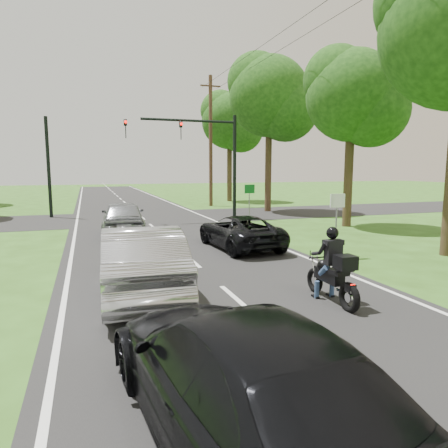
{
  "coord_description": "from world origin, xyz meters",
  "views": [
    {
      "loc": [
        -3.11,
        -8.2,
        2.95
      ],
      "look_at": [
        0.75,
        3.0,
        1.3
      ],
      "focal_mm": 32.0,
      "sensor_mm": 36.0,
      "label": 1
    }
  ],
  "objects_px": {
    "dark_suv": "(239,231)",
    "silver_suv": "(123,217)",
    "motorcycle_rider": "(333,273)",
    "dark_car_behind": "(240,375)",
    "traffic_signal": "(204,147)",
    "sign_green": "(249,195)",
    "silver_sedan": "(141,261)",
    "sign_white": "(337,210)",
    "utility_pole_far": "(211,141)"
  },
  "relations": [
    {
      "from": "silver_sedan",
      "to": "sign_green",
      "type": "relative_size",
      "value": 2.31
    },
    {
      "from": "utility_pole_far",
      "to": "dark_car_behind",
      "type": "bearing_deg",
      "value": -106.5
    },
    {
      "from": "dark_suv",
      "to": "sign_white",
      "type": "bearing_deg",
      "value": 130.77
    },
    {
      "from": "utility_pole_far",
      "to": "dark_suv",
      "type": "bearing_deg",
      "value": -103.58
    },
    {
      "from": "dark_car_behind",
      "to": "utility_pole_far",
      "type": "xyz_separation_m",
      "value": [
        7.84,
        26.45,
        4.34
      ]
    },
    {
      "from": "silver_sedan",
      "to": "traffic_signal",
      "type": "xyz_separation_m",
      "value": [
        5.32,
        12.97,
        3.32
      ]
    },
    {
      "from": "silver_sedan",
      "to": "utility_pole_far",
      "type": "relative_size",
      "value": 0.49
    },
    {
      "from": "sign_green",
      "to": "dark_suv",
      "type": "bearing_deg",
      "value": -116.16
    },
    {
      "from": "sign_green",
      "to": "sign_white",
      "type": "bearing_deg",
      "value": -91.43
    },
    {
      "from": "dark_car_behind",
      "to": "sign_white",
      "type": "height_order",
      "value": "sign_white"
    },
    {
      "from": "silver_suv",
      "to": "sign_white",
      "type": "distance_m",
      "value": 9.42
    },
    {
      "from": "sign_white",
      "to": "motorcycle_rider",
      "type": "bearing_deg",
      "value": -125.31
    },
    {
      "from": "silver_sedan",
      "to": "dark_car_behind",
      "type": "relative_size",
      "value": 0.97
    },
    {
      "from": "silver_suv",
      "to": "sign_white",
      "type": "bearing_deg",
      "value": 136.54
    },
    {
      "from": "dark_suv",
      "to": "utility_pole_far",
      "type": "height_order",
      "value": "utility_pole_far"
    },
    {
      "from": "dark_car_behind",
      "to": "sign_green",
      "type": "distance_m",
      "value": 16.78
    },
    {
      "from": "utility_pole_far",
      "to": "sign_white",
      "type": "distance_m",
      "value": 19.39
    },
    {
      "from": "sign_white",
      "to": "traffic_signal",
      "type": "bearing_deg",
      "value": 97.05
    },
    {
      "from": "sign_green",
      "to": "silver_sedan",
      "type": "bearing_deg",
      "value": -124.63
    },
    {
      "from": "motorcycle_rider",
      "to": "traffic_signal",
      "type": "distance_m",
      "value": 15.36
    },
    {
      "from": "silver_sedan",
      "to": "sign_white",
      "type": "height_order",
      "value": "sign_white"
    },
    {
      "from": "motorcycle_rider",
      "to": "silver_sedan",
      "type": "relative_size",
      "value": 0.4
    },
    {
      "from": "motorcycle_rider",
      "to": "sign_white",
      "type": "xyz_separation_m",
      "value": [
        2.75,
        3.88,
        0.92
      ]
    },
    {
      "from": "silver_sedan",
      "to": "sign_white",
      "type": "xyz_separation_m",
      "value": [
        6.68,
        1.96,
        0.78
      ]
    },
    {
      "from": "dark_suv",
      "to": "sign_white",
      "type": "relative_size",
      "value": 2.07
    },
    {
      "from": "silver_sedan",
      "to": "silver_suv",
      "type": "bearing_deg",
      "value": -89.1
    },
    {
      "from": "traffic_signal",
      "to": "dark_suv",
      "type": "bearing_deg",
      "value": -97.51
    },
    {
      "from": "silver_sedan",
      "to": "sign_green",
      "type": "bearing_deg",
      "value": -121.41
    },
    {
      "from": "silver_suv",
      "to": "sign_green",
      "type": "distance_m",
      "value": 6.65
    },
    {
      "from": "dark_car_behind",
      "to": "traffic_signal",
      "type": "distance_m",
      "value": 19.41
    },
    {
      "from": "motorcycle_rider",
      "to": "silver_sedan",
      "type": "height_order",
      "value": "motorcycle_rider"
    },
    {
      "from": "motorcycle_rider",
      "to": "traffic_signal",
      "type": "height_order",
      "value": "traffic_signal"
    },
    {
      "from": "traffic_signal",
      "to": "silver_suv",
      "type": "bearing_deg",
      "value": -140.53
    },
    {
      "from": "silver_sedan",
      "to": "dark_car_behind",
      "type": "distance_m",
      "value": 5.48
    },
    {
      "from": "sign_white",
      "to": "dark_car_behind",
      "type": "bearing_deg",
      "value": -130.45
    },
    {
      "from": "dark_suv",
      "to": "silver_suv",
      "type": "xyz_separation_m",
      "value": [
        -3.84,
        4.39,
        0.17
      ]
    },
    {
      "from": "silver_sedan",
      "to": "sign_white",
      "type": "bearing_deg",
      "value": -160.43
    },
    {
      "from": "dark_suv",
      "to": "silver_sedan",
      "type": "relative_size",
      "value": 0.9
    },
    {
      "from": "dark_suv",
      "to": "silver_suv",
      "type": "relative_size",
      "value": 0.96
    },
    {
      "from": "silver_suv",
      "to": "motorcycle_rider",
      "type": "bearing_deg",
      "value": 112.46
    },
    {
      "from": "motorcycle_rider",
      "to": "dark_car_behind",
      "type": "distance_m",
      "value": 5.04
    },
    {
      "from": "dark_car_behind",
      "to": "traffic_signal",
      "type": "xyz_separation_m",
      "value": [
        4.97,
        18.45,
        3.39
      ]
    },
    {
      "from": "dark_suv",
      "to": "sign_green",
      "type": "bearing_deg",
      "value": -119.6
    },
    {
      "from": "dark_suv",
      "to": "silver_suv",
      "type": "distance_m",
      "value": 5.83
    },
    {
      "from": "silver_suv",
      "to": "sign_white",
      "type": "relative_size",
      "value": 2.14
    },
    {
      "from": "sign_white",
      "to": "utility_pole_far",
      "type": "bearing_deg",
      "value": 85.49
    },
    {
      "from": "silver_suv",
      "to": "sign_green",
      "type": "height_order",
      "value": "sign_green"
    },
    {
      "from": "sign_white",
      "to": "sign_green",
      "type": "xyz_separation_m",
      "value": [
        0.2,
        8.0,
        0.0
      ]
    },
    {
      "from": "utility_pole_far",
      "to": "sign_green",
      "type": "distance_m",
      "value": 11.63
    },
    {
      "from": "utility_pole_far",
      "to": "sign_white",
      "type": "height_order",
      "value": "utility_pole_far"
    }
  ]
}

